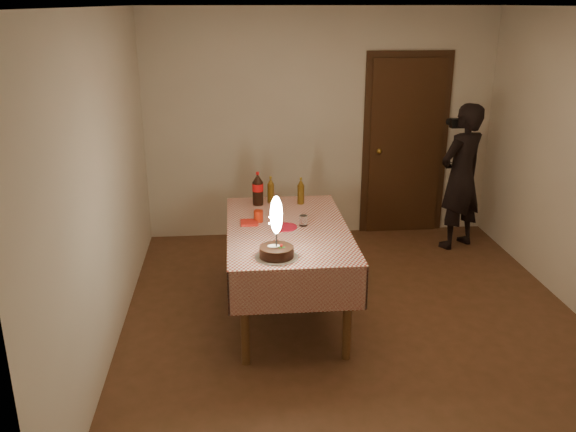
{
  "coord_description": "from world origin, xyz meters",
  "views": [
    {
      "loc": [
        -1.02,
        -4.6,
        2.63
      ],
      "look_at": [
        -0.57,
        0.16,
        0.95
      ],
      "focal_mm": 38.0,
      "sensor_mm": 36.0,
      "label": 1
    }
  ],
  "objects_px": {
    "dining_table": "(287,239)",
    "birthday_cake": "(276,241)",
    "red_plate": "(284,227)",
    "amber_bottle_left": "(271,190)",
    "clear_cup": "(303,221)",
    "amber_bottle_right": "(301,192)",
    "red_cup": "(259,216)",
    "photographer": "(461,177)",
    "cola_bottle": "(258,189)"
  },
  "relations": [
    {
      "from": "red_plate",
      "to": "amber_bottle_right",
      "type": "distance_m",
      "value": 0.68
    },
    {
      "from": "amber_bottle_left",
      "to": "clear_cup",
      "type": "bearing_deg",
      "value": -70.71
    },
    {
      "from": "dining_table",
      "to": "red_cup",
      "type": "distance_m",
      "value": 0.33
    },
    {
      "from": "red_plate",
      "to": "cola_bottle",
      "type": "xyz_separation_m",
      "value": [
        -0.19,
        0.64,
        0.15
      ]
    },
    {
      "from": "dining_table",
      "to": "amber_bottle_left",
      "type": "distance_m",
      "value": 0.74
    },
    {
      "from": "cola_bottle",
      "to": "amber_bottle_right",
      "type": "height_order",
      "value": "cola_bottle"
    },
    {
      "from": "clear_cup",
      "to": "amber_bottle_right",
      "type": "bearing_deg",
      "value": 85.62
    },
    {
      "from": "red_cup",
      "to": "dining_table",
      "type": "bearing_deg",
      "value": -34.9
    },
    {
      "from": "red_plate",
      "to": "dining_table",
      "type": "bearing_deg",
      "value": 14.55
    },
    {
      "from": "red_plate",
      "to": "birthday_cake",
      "type": "bearing_deg",
      "value": -100.17
    },
    {
      "from": "birthday_cake",
      "to": "dining_table",
      "type": "bearing_deg",
      "value": 77.47
    },
    {
      "from": "red_plate",
      "to": "amber_bottle_right",
      "type": "bearing_deg",
      "value": 71.41
    },
    {
      "from": "cola_bottle",
      "to": "photographer",
      "type": "bearing_deg",
      "value": 19.8
    },
    {
      "from": "clear_cup",
      "to": "amber_bottle_right",
      "type": "relative_size",
      "value": 0.35
    },
    {
      "from": "birthday_cake",
      "to": "amber_bottle_right",
      "type": "bearing_deg",
      "value": 75.51
    },
    {
      "from": "red_plate",
      "to": "cola_bottle",
      "type": "distance_m",
      "value": 0.69
    },
    {
      "from": "cola_bottle",
      "to": "amber_bottle_right",
      "type": "xyz_separation_m",
      "value": [
        0.4,
        -0.01,
        -0.03
      ]
    },
    {
      "from": "amber_bottle_left",
      "to": "dining_table",
      "type": "bearing_deg",
      "value": -82.22
    },
    {
      "from": "red_cup",
      "to": "cola_bottle",
      "type": "height_order",
      "value": "cola_bottle"
    },
    {
      "from": "red_cup",
      "to": "amber_bottle_left",
      "type": "distance_m",
      "value": 0.55
    },
    {
      "from": "red_plate",
      "to": "red_cup",
      "type": "xyz_separation_m",
      "value": [
        -0.21,
        0.17,
        0.05
      ]
    },
    {
      "from": "dining_table",
      "to": "cola_bottle",
      "type": "xyz_separation_m",
      "value": [
        -0.22,
        0.63,
        0.26
      ]
    },
    {
      "from": "clear_cup",
      "to": "red_plate",
      "type": "bearing_deg",
      "value": -168.61
    },
    {
      "from": "red_plate",
      "to": "amber_bottle_left",
      "type": "bearing_deg",
      "value": 95.41
    },
    {
      "from": "amber_bottle_left",
      "to": "birthday_cake",
      "type": "bearing_deg",
      "value": -91.98
    },
    {
      "from": "dining_table",
      "to": "cola_bottle",
      "type": "height_order",
      "value": "cola_bottle"
    },
    {
      "from": "amber_bottle_left",
      "to": "amber_bottle_right",
      "type": "relative_size",
      "value": 1.0
    },
    {
      "from": "cola_bottle",
      "to": "photographer",
      "type": "distance_m",
      "value": 2.43
    },
    {
      "from": "dining_table",
      "to": "birthday_cake",
      "type": "height_order",
      "value": "birthday_cake"
    },
    {
      "from": "red_plate",
      "to": "red_cup",
      "type": "height_order",
      "value": "red_cup"
    },
    {
      "from": "dining_table",
      "to": "red_cup",
      "type": "relative_size",
      "value": 17.2
    },
    {
      "from": "dining_table",
      "to": "photographer",
      "type": "relative_size",
      "value": 1.06
    },
    {
      "from": "dining_table",
      "to": "cola_bottle",
      "type": "bearing_deg",
      "value": 109.07
    },
    {
      "from": "amber_bottle_right",
      "to": "photographer",
      "type": "xyz_separation_m",
      "value": [
        1.87,
        0.83,
        -0.14
      ]
    },
    {
      "from": "dining_table",
      "to": "amber_bottle_right",
      "type": "xyz_separation_m",
      "value": [
        0.18,
        0.63,
        0.23
      ]
    },
    {
      "from": "red_cup",
      "to": "cola_bottle",
      "type": "bearing_deg",
      "value": 87.89
    },
    {
      "from": "clear_cup",
      "to": "cola_bottle",
      "type": "height_order",
      "value": "cola_bottle"
    },
    {
      "from": "clear_cup",
      "to": "birthday_cake",
      "type": "bearing_deg",
      "value": -112.98
    },
    {
      "from": "red_cup",
      "to": "amber_bottle_right",
      "type": "bearing_deg",
      "value": 47.56
    },
    {
      "from": "cola_bottle",
      "to": "amber_bottle_right",
      "type": "bearing_deg",
      "value": -1.23
    },
    {
      "from": "red_plate",
      "to": "photographer",
      "type": "distance_m",
      "value": 2.55
    },
    {
      "from": "dining_table",
      "to": "birthday_cake",
      "type": "bearing_deg",
      "value": -102.53
    },
    {
      "from": "amber_bottle_right",
      "to": "red_plate",
      "type": "bearing_deg",
      "value": -108.59
    },
    {
      "from": "dining_table",
      "to": "photographer",
      "type": "distance_m",
      "value": 2.52
    },
    {
      "from": "birthday_cake",
      "to": "red_cup",
      "type": "relative_size",
      "value": 4.78
    },
    {
      "from": "dining_table",
      "to": "birthday_cake",
      "type": "xyz_separation_m",
      "value": [
        -0.14,
        -0.63,
        0.24
      ]
    },
    {
      "from": "clear_cup",
      "to": "amber_bottle_right",
      "type": "distance_m",
      "value": 0.61
    },
    {
      "from": "red_plate",
      "to": "amber_bottle_left",
      "type": "height_order",
      "value": "amber_bottle_left"
    },
    {
      "from": "birthday_cake",
      "to": "red_plate",
      "type": "bearing_deg",
      "value": 79.83
    },
    {
      "from": "photographer",
      "to": "red_cup",
      "type": "bearing_deg",
      "value": -150.68
    }
  ]
}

